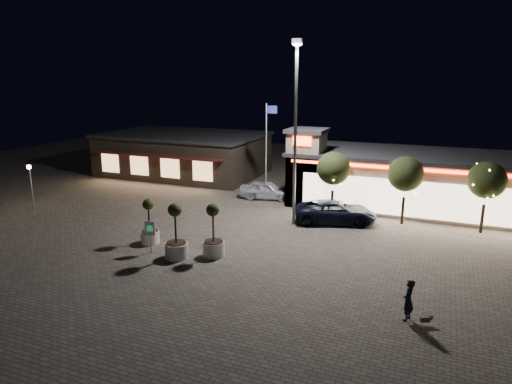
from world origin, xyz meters
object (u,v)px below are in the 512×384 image
at_px(pedestrian, 408,300).
at_px(planter_left, 150,230).
at_px(planter_mid, 176,241).
at_px(white_sedan, 267,190).
at_px(pickup_truck, 335,212).
at_px(valet_sign, 150,231).

relative_size(pedestrian, planter_left, 0.64).
relative_size(pedestrian, planter_mid, 0.57).
xyz_separation_m(pedestrian, planter_mid, (-12.71, 2.19, 0.08)).
height_order(white_sedan, planter_mid, planter_mid).
xyz_separation_m(pickup_truck, planter_mid, (-6.90, -9.80, 0.21)).
height_order(pickup_truck, white_sedan, pickup_truck).
bearing_deg(planter_left, valet_sign, -52.79).
xyz_separation_m(pedestrian, valet_sign, (-14.47, 2.23, 0.44)).
relative_size(planter_left, valet_sign, 1.46).
xyz_separation_m(white_sedan, pedestrian, (12.62, -16.17, 0.15)).
xyz_separation_m(pickup_truck, white_sedan, (-6.81, 4.18, -0.03)).
height_order(pickup_truck, planter_left, planter_left).
bearing_deg(pedestrian, planter_left, -87.79).
relative_size(pickup_truck, planter_left, 2.00).
bearing_deg(pickup_truck, white_sedan, 40.47).
distance_m(pickup_truck, planter_left, 12.83).
bearing_deg(white_sedan, pickup_truck, -131.19).
distance_m(pickup_truck, valet_sign, 13.06).
bearing_deg(valet_sign, planter_mid, -1.27).
height_order(pickup_truck, valet_sign, valet_sign).
bearing_deg(pedestrian, valet_sign, -83.58).
relative_size(white_sedan, planter_mid, 1.38).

